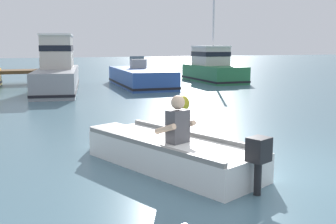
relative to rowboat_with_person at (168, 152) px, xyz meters
name	(u,v)px	position (x,y,z in m)	size (l,w,h in m)	color
ground_plane	(283,174)	(1.51, -1.01, -0.25)	(120.00, 120.00, 0.00)	slate
rowboat_with_person	(168,152)	(0.00, 0.00, 0.00)	(2.16, 3.60, 1.19)	white
moored_boat_grey	(58,70)	(-0.38, 11.95, 0.64)	(2.76, 6.68, 2.42)	gray
moored_boat_blue	(140,78)	(3.52, 12.46, 0.15)	(2.47, 5.84, 1.41)	#2D519E
moored_boat_green	(213,68)	(7.89, 13.35, 0.47)	(2.06, 4.63, 4.46)	#287042
mooring_buoy	(181,104)	(2.32, 4.81, 0.00)	(0.50, 0.50, 0.50)	yellow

